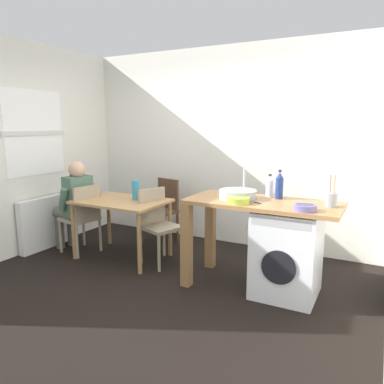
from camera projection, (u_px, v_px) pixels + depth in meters
ground_plane at (159, 286)px, 3.85m from camera, size 5.46×5.46×0.00m
wall_back at (226, 147)px, 5.12m from camera, size 4.60×0.10×2.70m
wall_window_side at (13, 150)px, 4.59m from camera, size 0.12×3.80×2.70m
radiator at (45, 223)px, 4.97m from camera, size 0.10×0.80×0.70m
dining_table at (122, 208)px, 4.57m from camera, size 1.10×0.76×0.74m
chair_person_seat at (83, 215)px, 4.74m from camera, size 0.46×0.46×0.90m
chair_opposite at (157, 222)px, 4.43m from camera, size 0.51×0.51×0.90m
chair_spare_by_wall at (163, 207)px, 5.21m from camera, size 0.48×0.48×0.90m
seated_person at (75, 201)px, 4.81m from camera, size 0.53×0.54×1.20m
kitchen_counter at (242, 214)px, 3.75m from camera, size 1.50×0.68×0.92m
washing_machine at (287, 253)px, 3.59m from camera, size 0.60×0.61×0.86m
sink_basin at (238, 194)px, 3.74m from camera, size 0.38×0.38×0.09m
tap at (244, 183)px, 3.88m from camera, size 0.02×0.02×0.28m
bottle_tall_green at (270, 187)px, 3.82m from camera, size 0.08×0.08×0.24m
bottle_squat_brown at (279, 186)px, 3.71m from camera, size 0.08×0.08×0.30m
mixing_bowl at (238, 200)px, 3.53m from camera, size 0.22×0.22×0.06m
utensil_crock at (331, 199)px, 3.36m from camera, size 0.11×0.11×0.30m
colander at (305, 207)px, 3.22m from camera, size 0.20×0.20×0.06m
vase at (136, 190)px, 4.54m from camera, size 0.09×0.09×0.25m
scissors at (255, 202)px, 3.56m from camera, size 0.15×0.06×0.01m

